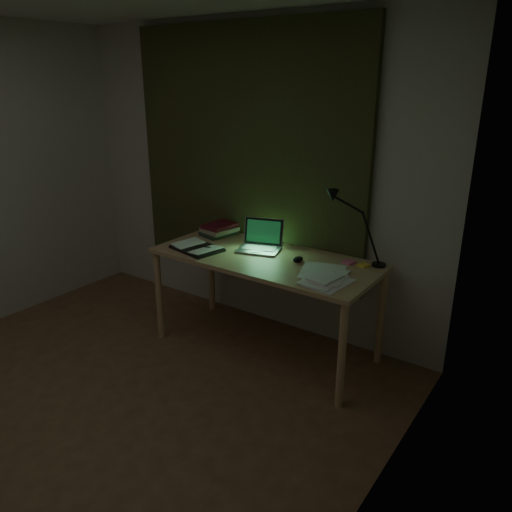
{
  "coord_description": "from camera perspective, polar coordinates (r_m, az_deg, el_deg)",
  "views": [
    {
      "loc": [
        2.43,
        -1.36,
        2.05
      ],
      "look_at": [
        0.48,
        1.43,
        0.82
      ],
      "focal_mm": 35.0,
      "sensor_mm": 36.0,
      "label": 1
    }
  ],
  "objects": [
    {
      "name": "wall_back",
      "position": [
        4.22,
        -0.93,
        8.98
      ],
      "size": [
        3.5,
        0.0,
        2.5
      ],
      "primitive_type": "cube",
      "color": "beige",
      "rests_on": "ground"
    },
    {
      "name": "laptop",
      "position": [
        3.8,
        0.31,
        2.2
      ],
      "size": [
        0.41,
        0.43,
        0.23
      ],
      "primitive_type": null,
      "rotation": [
        0.0,
        0.0,
        0.3
      ],
      "color": "#A9A9AE",
      "rests_on": "desk"
    },
    {
      "name": "sticky_pink",
      "position": [
        3.64,
        10.55,
        -0.71
      ],
      "size": [
        0.09,
        0.09,
        0.02
      ],
      "primitive_type": "cube",
      "rotation": [
        0.0,
        0.0,
        -0.23
      ],
      "color": "#F86091",
      "rests_on": "desk"
    },
    {
      "name": "desk_lamp",
      "position": [
        3.56,
        14.18,
        2.84
      ],
      "size": [
        0.35,
        0.27,
        0.53
      ],
      "primitive_type": null,
      "rotation": [
        0.0,
        0.0,
        -0.0
      ],
      "color": "black",
      "rests_on": "desk"
    },
    {
      "name": "loose_papers",
      "position": [
        3.37,
        7.25,
        -2.19
      ],
      "size": [
        0.45,
        0.47,
        0.02
      ],
      "primitive_type": null,
      "rotation": [
        0.0,
        0.0,
        0.25
      ],
      "color": "white",
      "rests_on": "desk"
    },
    {
      "name": "book_stack",
      "position": [
        4.23,
        -4.32,
        3.1
      ],
      "size": [
        0.27,
        0.3,
        0.11
      ],
      "primitive_type": null,
      "rotation": [
        0.0,
        0.0,
        -0.21
      ],
      "color": "white",
      "rests_on": "desk"
    },
    {
      "name": "sticky_yellow",
      "position": [
        3.61,
        12.2,
        -1.04
      ],
      "size": [
        0.09,
        0.09,
        0.01
      ],
      "primitive_type": "cube",
      "rotation": [
        0.0,
        0.0,
        -0.4
      ],
      "color": "yellow",
      "rests_on": "desk"
    },
    {
      "name": "floor",
      "position": [
        3.45,
        -21.7,
        -18.12
      ],
      "size": [
        3.5,
        4.0,
        0.0
      ],
      "primitive_type": "cube",
      "color": "brown",
      "rests_on": "ground"
    },
    {
      "name": "desk",
      "position": [
        3.87,
        1.02,
        -5.51
      ],
      "size": [
        1.71,
        0.75,
        0.78
      ],
      "primitive_type": null,
      "color": "tan",
      "rests_on": "floor"
    },
    {
      "name": "wall_right",
      "position": [
        1.71,
        7.46,
        -8.04
      ],
      "size": [
        0.0,
        4.0,
        2.5
      ],
      "primitive_type": "cube",
      "color": "beige",
      "rests_on": "ground"
    },
    {
      "name": "open_textbook",
      "position": [
        3.89,
        -6.77,
        0.95
      ],
      "size": [
        0.42,
        0.34,
        0.03
      ],
      "primitive_type": null,
      "rotation": [
        0.0,
        0.0,
        -0.19
      ],
      "color": "white",
      "rests_on": "desk"
    },
    {
      "name": "mouse",
      "position": [
        3.62,
        4.81,
        -0.38
      ],
      "size": [
        0.07,
        0.1,
        0.04
      ],
      "primitive_type": "ellipsoid",
      "rotation": [
        0.0,
        0.0,
        0.07
      ],
      "color": "black",
      "rests_on": "desk"
    },
    {
      "name": "curtain",
      "position": [
        4.15,
        -1.28,
        11.6
      ],
      "size": [
        2.2,
        0.06,
        2.0
      ],
      "primitive_type": "cube",
      "color": "#34371B",
      "rests_on": "wall_back"
    }
  ]
}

